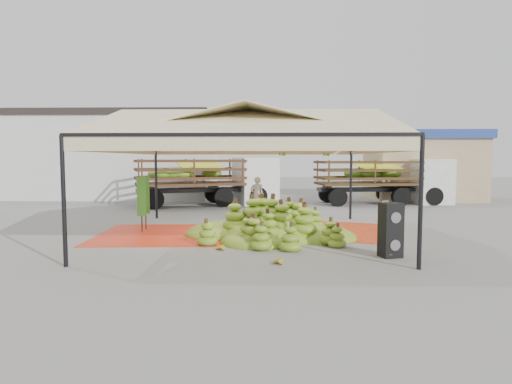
{
  "coord_description": "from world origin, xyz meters",
  "views": [
    {
      "loc": [
        0.63,
        -13.49,
        2.46
      ],
      "look_at": [
        0.2,
        1.5,
        1.3
      ],
      "focal_mm": 30.0,
      "sensor_mm": 36.0,
      "label": 1
    }
  ],
  "objects_px": {
    "vendor": "(257,195)",
    "truck_right": "(388,176)",
    "banana_heap": "(272,218)",
    "truck_left": "(213,176)",
    "speaker_stack": "(391,230)"
  },
  "relations": [
    {
      "from": "speaker_stack",
      "to": "vendor",
      "type": "bearing_deg",
      "value": 97.8
    },
    {
      "from": "speaker_stack",
      "to": "truck_left",
      "type": "relative_size",
      "value": 0.18
    },
    {
      "from": "vendor",
      "to": "truck_right",
      "type": "height_order",
      "value": "truck_right"
    },
    {
      "from": "banana_heap",
      "to": "truck_left",
      "type": "height_order",
      "value": "truck_left"
    },
    {
      "from": "banana_heap",
      "to": "vendor",
      "type": "bearing_deg",
      "value": 96.37
    },
    {
      "from": "banana_heap",
      "to": "truck_right",
      "type": "bearing_deg",
      "value": 57.95
    },
    {
      "from": "truck_left",
      "to": "truck_right",
      "type": "relative_size",
      "value": 1.05
    },
    {
      "from": "banana_heap",
      "to": "truck_right",
      "type": "height_order",
      "value": "truck_right"
    },
    {
      "from": "speaker_stack",
      "to": "truck_left",
      "type": "xyz_separation_m",
      "value": [
        -6.04,
        12.1,
        0.87
      ]
    },
    {
      "from": "vendor",
      "to": "truck_left",
      "type": "relative_size",
      "value": 0.21
    },
    {
      "from": "truck_left",
      "to": "vendor",
      "type": "bearing_deg",
      "value": -76.84
    },
    {
      "from": "vendor",
      "to": "banana_heap",
      "type": "bearing_deg",
      "value": 84.93
    },
    {
      "from": "truck_left",
      "to": "truck_right",
      "type": "distance_m",
      "value": 9.58
    },
    {
      "from": "speaker_stack",
      "to": "truck_right",
      "type": "distance_m",
      "value": 13.47
    },
    {
      "from": "speaker_stack",
      "to": "truck_left",
      "type": "height_order",
      "value": "truck_left"
    }
  ]
}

